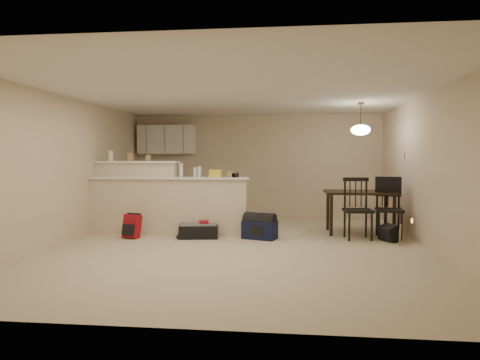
# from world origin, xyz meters

# --- Properties ---
(room) EXTENTS (7.00, 7.02, 2.50)m
(room) POSITION_xyz_m (0.00, 0.00, 1.25)
(room) COLOR beige
(room) RESTS_ON ground
(breakfast_bar) EXTENTS (3.08, 0.58, 1.39)m
(breakfast_bar) POSITION_xyz_m (-1.76, 0.98, 0.61)
(breakfast_bar) COLOR beige
(breakfast_bar) RESTS_ON ground
(upper_cabinets) EXTENTS (1.40, 0.34, 0.70)m
(upper_cabinets) POSITION_xyz_m (-2.20, 3.32, 1.90)
(upper_cabinets) COLOR white
(upper_cabinets) RESTS_ON room
(kitchen_counter) EXTENTS (1.80, 0.60, 0.90)m
(kitchen_counter) POSITION_xyz_m (-2.00, 3.19, 0.45)
(kitchen_counter) COLOR white
(kitchen_counter) RESTS_ON ground
(thermostat) EXTENTS (0.02, 0.12, 0.12)m
(thermostat) POSITION_xyz_m (2.98, 1.55, 1.50)
(thermostat) COLOR beige
(thermostat) RESTS_ON room
(jar) EXTENTS (0.10, 0.10, 0.20)m
(jar) POSITION_xyz_m (-2.71, 1.12, 1.49)
(jar) COLOR silver
(jar) RESTS_ON breakfast_bar
(cereal_box) EXTENTS (0.10, 0.07, 0.16)m
(cereal_box) POSITION_xyz_m (-2.31, 1.12, 1.47)
(cereal_box) COLOR #9A7D4F
(cereal_box) RESTS_ON breakfast_bar
(small_box) EXTENTS (0.08, 0.06, 0.12)m
(small_box) POSITION_xyz_m (-1.95, 1.12, 1.45)
(small_box) COLOR #9A7D4F
(small_box) RESTS_ON breakfast_bar
(bottle_a) EXTENTS (0.07, 0.07, 0.26)m
(bottle_a) POSITION_xyz_m (-1.24, 0.90, 1.22)
(bottle_a) COLOR silver
(bottle_a) RESTS_ON breakfast_bar
(bottle_b) EXTENTS (0.06, 0.06, 0.18)m
(bottle_b) POSITION_xyz_m (-0.97, 0.90, 1.18)
(bottle_b) COLOR silver
(bottle_b) RESTS_ON breakfast_bar
(bag_lump) EXTENTS (0.22, 0.18, 0.14)m
(bag_lump) POSITION_xyz_m (-0.58, 0.90, 1.16)
(bag_lump) COLOR #9A7D4F
(bag_lump) RESTS_ON breakfast_bar
(pouch) EXTENTS (0.12, 0.10, 0.08)m
(pouch) POSITION_xyz_m (-0.21, 0.90, 1.13)
(pouch) COLOR #9A7D4F
(pouch) RESTS_ON breakfast_bar
(extra_item_x) EXTENTS (0.14, 0.10, 0.10)m
(extra_item_x) POSITION_xyz_m (-0.29, 0.90, 1.14)
(extra_item_x) COLOR #9A7D4F
(extra_item_x) RESTS_ON breakfast_bar
(extra_item_y) EXTENTS (0.07, 0.07, 0.20)m
(extra_item_y) POSITION_xyz_m (-0.89, 0.90, 1.19)
(extra_item_y) COLOR silver
(extra_item_y) RESTS_ON breakfast_bar
(dining_table) EXTENTS (1.31, 0.87, 0.81)m
(dining_table) POSITION_xyz_m (2.13, 1.36, 0.72)
(dining_table) COLOR black
(dining_table) RESTS_ON ground
(pendant_lamp) EXTENTS (0.36, 0.36, 0.62)m
(pendant_lamp) POSITION_xyz_m (2.13, 1.36, 1.99)
(pendant_lamp) COLOR brown
(pendant_lamp) RESTS_ON room
(dining_chair_near) EXTENTS (0.52, 0.50, 1.09)m
(dining_chair_near) POSITION_xyz_m (2.01, 0.76, 0.55)
(dining_chair_near) COLOR black
(dining_chair_near) RESTS_ON ground
(dining_chair_far) EXTENTS (0.52, 0.50, 1.08)m
(dining_chair_far) POSITION_xyz_m (2.59, 0.95, 0.54)
(dining_chair_far) COLOR black
(dining_chair_far) RESTS_ON ground
(suitcase) EXTENTS (0.76, 0.56, 0.23)m
(suitcase) POSITION_xyz_m (-0.85, 0.61, 0.12)
(suitcase) COLOR black
(suitcase) RESTS_ON ground
(red_backpack) EXTENTS (0.32, 0.24, 0.42)m
(red_backpack) POSITION_xyz_m (-2.04, 0.44, 0.21)
(red_backpack) COLOR maroon
(red_backpack) RESTS_ON ground
(navy_duffel) EXTENTS (0.66, 0.49, 0.32)m
(navy_duffel) POSITION_xyz_m (0.27, 0.61, 0.16)
(navy_duffel) COLOR #111636
(navy_duffel) RESTS_ON ground
(black_daypack) EXTENTS (0.34, 0.38, 0.28)m
(black_daypack) POSITION_xyz_m (2.52, 0.61, 0.14)
(black_daypack) COLOR black
(black_daypack) RESTS_ON ground
(cardboard_sheet) EXTENTS (0.13, 0.36, 0.28)m
(cardboard_sheet) POSITION_xyz_m (2.64, 0.39, 0.14)
(cardboard_sheet) COLOR #9A7D4F
(cardboard_sheet) RESTS_ON ground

